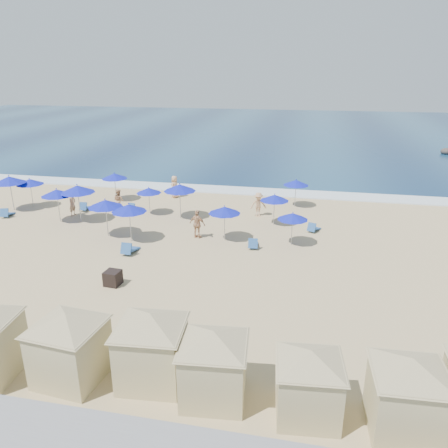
{
  "coord_description": "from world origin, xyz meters",
  "views": [
    {
      "loc": [
        7.53,
        -20.67,
        10.06
      ],
      "look_at": [
        2.67,
        3.0,
        1.42
      ],
      "focal_mm": 35.0,
      "sensor_mm": 36.0,
      "label": 1
    }
  ],
  "objects_px": {
    "umbrella_0": "(9,180)",
    "umbrella_7": "(180,188)",
    "umbrella_6": "(129,208)",
    "umbrella_9": "(296,183)",
    "umbrella_1": "(77,189)",
    "beachgoer_2": "(197,224)",
    "cabana_2": "(151,338)",
    "beachgoer_3": "(258,204)",
    "umbrella_3": "(57,193)",
    "cabana_4": "(309,374)",
    "umbrella_11": "(293,216)",
    "umbrella_8": "(225,210)",
    "umbrella_2": "(114,176)",
    "umbrella_4": "(149,190)",
    "trash_bin": "(113,278)",
    "beachgoer_4": "(175,187)",
    "umbrella_10": "(275,198)",
    "umbrella_5": "(105,204)",
    "cabana_3": "(214,356)",
    "beachgoer_0": "(72,204)",
    "cabana_5": "(409,385)",
    "umbrella_12": "(30,182)",
    "beachgoer_1": "(119,200)"
  },
  "relations": [
    {
      "from": "umbrella_5",
      "to": "beachgoer_2",
      "type": "xyz_separation_m",
      "value": [
        5.67,
        0.82,
        -1.24
      ]
    },
    {
      "from": "umbrella_11",
      "to": "beachgoer_2",
      "type": "relative_size",
      "value": 1.15
    },
    {
      "from": "umbrella_2",
      "to": "umbrella_9",
      "type": "height_order",
      "value": "umbrella_2"
    },
    {
      "from": "umbrella_0",
      "to": "umbrella_2",
      "type": "xyz_separation_m",
      "value": [
        6.45,
        3.96,
        -0.33
      ]
    },
    {
      "from": "umbrella_2",
      "to": "umbrella_10",
      "type": "xyz_separation_m",
      "value": [
        13.02,
        -3.29,
        -0.09
      ]
    },
    {
      "from": "umbrella_12",
      "to": "umbrella_8",
      "type": "bearing_deg",
      "value": -13.34
    },
    {
      "from": "umbrella_9",
      "to": "beachgoer_0",
      "type": "bearing_deg",
      "value": -161.08
    },
    {
      "from": "cabana_5",
      "to": "beachgoer_4",
      "type": "height_order",
      "value": "cabana_5"
    },
    {
      "from": "beachgoer_2",
      "to": "cabana_2",
      "type": "bearing_deg",
      "value": 111.65
    },
    {
      "from": "beachgoer_3",
      "to": "beachgoer_4",
      "type": "height_order",
      "value": "beachgoer_4"
    },
    {
      "from": "umbrella_0",
      "to": "beachgoer_4",
      "type": "height_order",
      "value": "umbrella_0"
    },
    {
      "from": "umbrella_9",
      "to": "umbrella_7",
      "type": "bearing_deg",
      "value": -150.51
    },
    {
      "from": "beachgoer_3",
      "to": "umbrella_3",
      "type": "bearing_deg",
      "value": 178.61
    },
    {
      "from": "cabana_2",
      "to": "umbrella_8",
      "type": "relative_size",
      "value": 2.02
    },
    {
      "from": "cabana_2",
      "to": "cabana_4",
      "type": "bearing_deg",
      "value": -5.99
    },
    {
      "from": "umbrella_8",
      "to": "umbrella_3",
      "type": "bearing_deg",
      "value": 174.82
    },
    {
      "from": "umbrella_5",
      "to": "beachgoer_2",
      "type": "height_order",
      "value": "umbrella_5"
    },
    {
      "from": "umbrella_6",
      "to": "umbrella_9",
      "type": "distance_m",
      "value": 13.25
    },
    {
      "from": "cabana_2",
      "to": "beachgoer_3",
      "type": "bearing_deg",
      "value": 86.09
    },
    {
      "from": "umbrella_12",
      "to": "beachgoer_0",
      "type": "height_order",
      "value": "umbrella_12"
    },
    {
      "from": "umbrella_1",
      "to": "umbrella_4",
      "type": "relative_size",
      "value": 1.3
    },
    {
      "from": "umbrella_3",
      "to": "umbrella_11",
      "type": "distance_m",
      "value": 16.03
    },
    {
      "from": "beachgoer_3",
      "to": "beachgoer_4",
      "type": "relative_size",
      "value": 0.96
    },
    {
      "from": "cabana_4",
      "to": "umbrella_11",
      "type": "height_order",
      "value": "cabana_4"
    },
    {
      "from": "umbrella_4",
      "to": "umbrella_7",
      "type": "height_order",
      "value": "umbrella_7"
    },
    {
      "from": "umbrella_4",
      "to": "beachgoer_0",
      "type": "bearing_deg",
      "value": -165.66
    },
    {
      "from": "umbrella_1",
      "to": "beachgoer_2",
      "type": "distance_m",
      "value": 9.01
    },
    {
      "from": "umbrella_6",
      "to": "beachgoer_2",
      "type": "relative_size",
      "value": 1.34
    },
    {
      "from": "cabana_3",
      "to": "umbrella_5",
      "type": "relative_size",
      "value": 1.74
    },
    {
      "from": "umbrella_5",
      "to": "umbrella_3",
      "type": "bearing_deg",
      "value": 157.35
    },
    {
      "from": "umbrella_11",
      "to": "beachgoer_4",
      "type": "relative_size",
      "value": 1.15
    },
    {
      "from": "trash_bin",
      "to": "cabana_2",
      "type": "bearing_deg",
      "value": -49.49
    },
    {
      "from": "umbrella_7",
      "to": "beachgoer_3",
      "type": "height_order",
      "value": "umbrella_7"
    },
    {
      "from": "cabana_3",
      "to": "umbrella_12",
      "type": "bearing_deg",
      "value": 136.51
    },
    {
      "from": "umbrella_1",
      "to": "umbrella_2",
      "type": "distance_m",
      "value": 5.32
    },
    {
      "from": "cabana_3",
      "to": "umbrella_4",
      "type": "xyz_separation_m",
      "value": [
        -8.78,
        17.43,
        0.23
      ]
    },
    {
      "from": "umbrella_12",
      "to": "beachgoer_1",
      "type": "xyz_separation_m",
      "value": [
        6.96,
        0.32,
        -1.15
      ]
    },
    {
      "from": "cabana_4",
      "to": "beachgoer_2",
      "type": "distance_m",
      "value": 15.45
    },
    {
      "from": "umbrella_0",
      "to": "umbrella_7",
      "type": "relative_size",
      "value": 1.04
    },
    {
      "from": "cabana_4",
      "to": "umbrella_6",
      "type": "bearing_deg",
      "value": 131.59
    },
    {
      "from": "umbrella_4",
      "to": "beachgoer_3",
      "type": "xyz_separation_m",
      "value": [
        7.81,
        1.13,
        -0.91
      ]
    },
    {
      "from": "trash_bin",
      "to": "cabana_4",
      "type": "distance_m",
      "value": 11.74
    },
    {
      "from": "umbrella_11",
      "to": "cabana_5",
      "type": "bearing_deg",
      "value": -73.64
    },
    {
      "from": "umbrella_0",
      "to": "umbrella_2",
      "type": "distance_m",
      "value": 7.57
    },
    {
      "from": "umbrella_0",
      "to": "beachgoer_3",
      "type": "relative_size",
      "value": 1.54
    },
    {
      "from": "cabana_2",
      "to": "umbrella_0",
      "type": "height_order",
      "value": "cabana_2"
    },
    {
      "from": "umbrella_6",
      "to": "umbrella_7",
      "type": "distance_m",
      "value": 5.06
    },
    {
      "from": "trash_bin",
      "to": "beachgoer_3",
      "type": "xyz_separation_m",
      "value": [
        5.62,
        11.99,
        0.51
      ]
    },
    {
      "from": "cabana_5",
      "to": "umbrella_7",
      "type": "height_order",
      "value": "cabana_5"
    },
    {
      "from": "cabana_4",
      "to": "cabana_5",
      "type": "height_order",
      "value": "cabana_5"
    }
  ]
}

